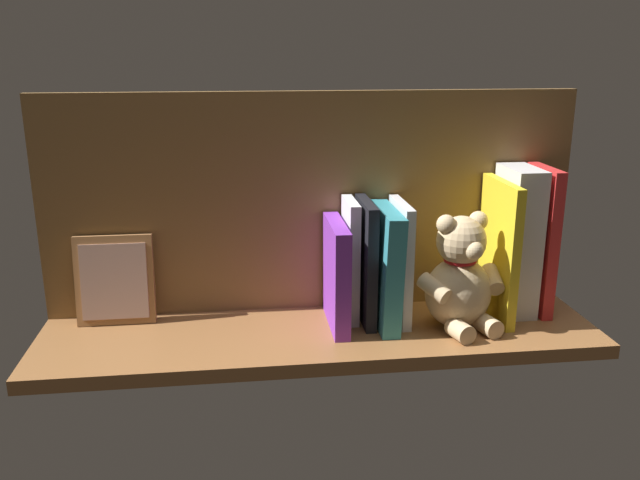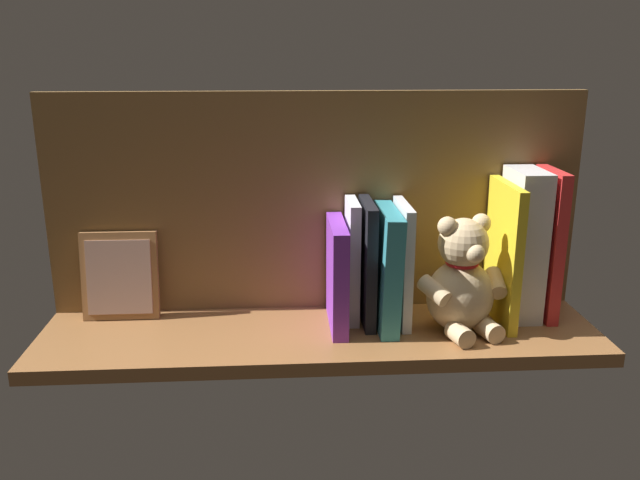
% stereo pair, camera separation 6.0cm
% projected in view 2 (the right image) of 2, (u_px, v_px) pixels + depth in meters
% --- Properties ---
extents(ground_plane, '(0.88, 0.24, 0.02)m').
position_uv_depth(ground_plane, '(320.00, 334.00, 1.05)').
color(ground_plane, brown).
extents(shelf_back_panel, '(0.88, 0.02, 0.37)m').
position_uv_depth(shelf_back_panel, '(316.00, 203.00, 1.09)').
color(shelf_back_panel, brown).
rests_on(shelf_back_panel, ground_plane).
extents(book_0, '(0.02, 0.11, 0.25)m').
position_uv_depth(book_0, '(547.00, 244.00, 1.07)').
color(book_0, red).
rests_on(book_0, ground_plane).
extents(dictionary_thick_white, '(0.05, 0.10, 0.25)m').
position_uv_depth(dictionary_thick_white, '(523.00, 244.00, 1.07)').
color(dictionary_thick_white, silver).
rests_on(dictionary_thick_white, ground_plane).
extents(book_1, '(0.02, 0.14, 0.23)m').
position_uv_depth(book_1, '(503.00, 253.00, 1.05)').
color(book_1, yellow).
rests_on(book_1, ground_plane).
extents(teddy_bear, '(0.15, 0.14, 0.19)m').
position_uv_depth(teddy_bear, '(462.00, 281.00, 1.02)').
color(teddy_bear, '#D1B284').
rests_on(teddy_bear, ground_plane).
extents(book_2, '(0.01, 0.12, 0.20)m').
position_uv_depth(book_2, '(402.00, 263.00, 1.06)').
color(book_2, silver).
rests_on(book_2, ground_plane).
extents(book_3, '(0.03, 0.14, 0.19)m').
position_uv_depth(book_3, '(386.00, 268.00, 1.04)').
color(book_3, teal).
rests_on(book_3, ground_plane).
extents(book_4, '(0.02, 0.12, 0.20)m').
position_uv_depth(book_4, '(367.00, 263.00, 1.05)').
color(book_4, black).
rests_on(book_4, ground_plane).
extents(book_5, '(0.02, 0.09, 0.20)m').
position_uv_depth(book_5, '(352.00, 261.00, 1.07)').
color(book_5, silver).
rests_on(book_5, ground_plane).
extents(book_6, '(0.02, 0.14, 0.17)m').
position_uv_depth(book_6, '(337.00, 275.00, 1.04)').
color(book_6, purple).
rests_on(book_6, ground_plane).
extents(picture_frame_leaning, '(0.12, 0.03, 0.15)m').
position_uv_depth(picture_frame_leaning, '(120.00, 276.00, 1.07)').
color(picture_frame_leaning, '#9E6B3D').
rests_on(picture_frame_leaning, ground_plane).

